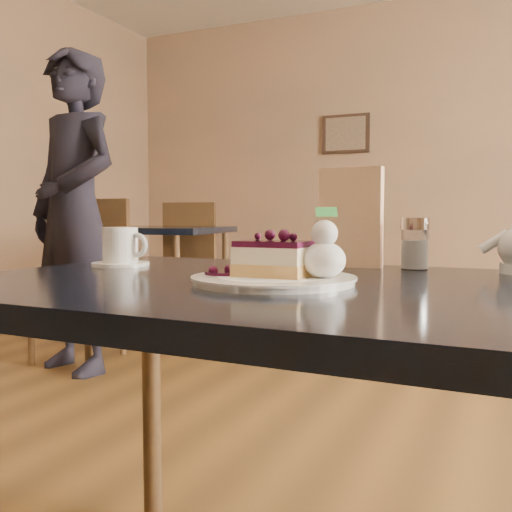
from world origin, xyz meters
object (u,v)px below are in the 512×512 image
at_px(coffee_set, 121,249).
at_px(patron, 74,211).
at_px(cheesecake_slice, 274,259).
at_px(main_table, 285,325).
at_px(bg_table_far_left, 150,326).
at_px(dessert_plate, 274,280).

height_order(coffee_set, patron, patron).
xyz_separation_m(cheesecake_slice, patron, (-1.80, 1.55, 0.09)).
relative_size(cheesecake_slice, patron, 0.07).
height_order(main_table, bg_table_far_left, bg_table_far_left).
bearing_deg(main_table, cheesecake_slice, -90.00).
relative_size(bg_table_far_left, patron, 1.08).
height_order(cheesecake_slice, coffee_set, coffee_set).
distance_m(coffee_set, patron, 1.93).
bearing_deg(bg_table_far_left, patron, -87.51).
xyz_separation_m(cheesecake_slice, bg_table_far_left, (-1.94, 2.44, -0.70)).
xyz_separation_m(main_table, coffee_set, (-0.44, 0.13, 0.11)).
bearing_deg(main_table, coffee_set, 165.67).
distance_m(dessert_plate, bg_table_far_left, 3.19).
bearing_deg(coffee_set, bg_table_far_left, 123.61).
bearing_deg(dessert_plate, cheesecake_slice, -14.04).
relative_size(main_table, bg_table_far_left, 0.64).
relative_size(main_table, cheesecake_slice, 9.99).
height_order(dessert_plate, bg_table_far_left, bg_table_far_left).
bearing_deg(coffee_set, dessert_plate, -21.72).
distance_m(cheesecake_slice, bg_table_far_left, 3.20).
xyz_separation_m(dessert_plate, coffee_set, (-0.44, 0.17, 0.03)).
height_order(main_table, coffee_set, coffee_set).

